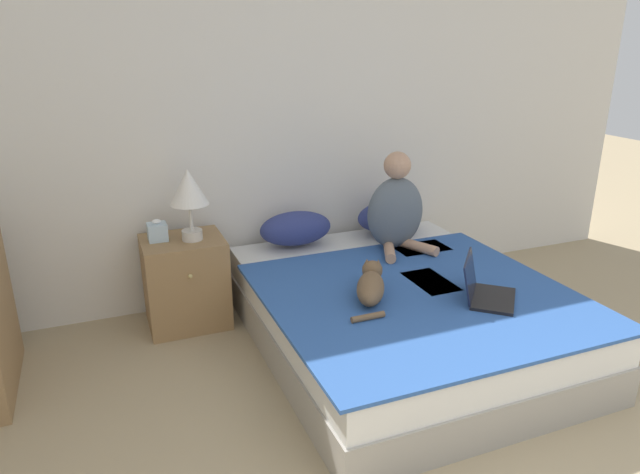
% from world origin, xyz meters
% --- Properties ---
extents(wall_back, '(5.65, 0.05, 2.55)m').
position_xyz_m(wall_back, '(0.00, 3.44, 1.27)').
color(wall_back, silver).
rests_on(wall_back, ground_plane).
extents(bed, '(1.72, 2.05, 0.44)m').
position_xyz_m(bed, '(0.16, 2.34, 0.22)').
color(bed, '#9E998E').
rests_on(bed, ground_plane).
extents(pillow_near, '(0.52, 0.30, 0.24)m').
position_xyz_m(pillow_near, '(-0.22, 3.19, 0.56)').
color(pillow_near, navy).
rests_on(pillow_near, bed).
extents(pillow_far, '(0.52, 0.30, 0.24)m').
position_xyz_m(pillow_far, '(0.53, 3.19, 0.56)').
color(pillow_far, navy).
rests_on(pillow_far, bed).
extents(person_sitting, '(0.41, 0.40, 0.67)m').
position_xyz_m(person_sitting, '(0.40, 2.87, 0.72)').
color(person_sitting, slate).
rests_on(person_sitting, bed).
extents(cat_tabby, '(0.36, 0.44, 0.18)m').
position_xyz_m(cat_tabby, '(-0.13, 2.20, 0.52)').
color(cat_tabby, brown).
rests_on(cat_tabby, bed).
extents(laptop_open, '(0.44, 0.44, 0.24)m').
position_xyz_m(laptop_open, '(0.46, 1.95, 0.49)').
color(laptop_open, black).
rests_on(laptop_open, bed).
extents(nightstand, '(0.52, 0.46, 0.60)m').
position_xyz_m(nightstand, '(-1.01, 3.14, 0.30)').
color(nightstand, '#937047').
rests_on(nightstand, ground_plane).
extents(table_lamp, '(0.24, 0.24, 0.46)m').
position_xyz_m(table_lamp, '(-0.95, 3.11, 0.92)').
color(table_lamp, beige).
rests_on(table_lamp, nightstand).
extents(tissue_box, '(0.12, 0.12, 0.14)m').
position_xyz_m(tissue_box, '(-1.16, 3.18, 0.66)').
color(tissue_box, silver).
rests_on(tissue_box, nightstand).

